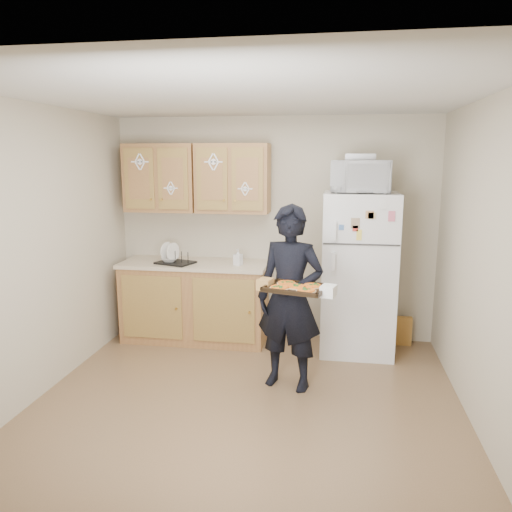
% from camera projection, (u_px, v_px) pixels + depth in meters
% --- Properties ---
extents(floor, '(3.60, 3.60, 0.00)m').
position_uv_depth(floor, '(245.00, 406.00, 4.18)').
color(floor, brown).
rests_on(floor, ground).
extents(ceiling, '(3.60, 3.60, 0.00)m').
position_uv_depth(ceiling, '(244.00, 96.00, 3.70)').
color(ceiling, silver).
rests_on(ceiling, wall_back).
extents(wall_back, '(3.60, 0.04, 2.50)m').
position_uv_depth(wall_back, '(274.00, 229.00, 5.68)').
color(wall_back, '#B6AB93').
rests_on(wall_back, floor).
extents(wall_front, '(3.60, 0.04, 2.50)m').
position_uv_depth(wall_front, '(170.00, 341.00, 2.20)').
color(wall_front, '#B6AB93').
rests_on(wall_front, floor).
extents(wall_left, '(0.04, 3.60, 2.50)m').
position_uv_depth(wall_left, '(36.00, 253.00, 4.23)').
color(wall_left, '#B6AB93').
rests_on(wall_left, floor).
extents(wall_right, '(0.04, 3.60, 2.50)m').
position_uv_depth(wall_right, '(486.00, 268.00, 3.66)').
color(wall_right, '#B6AB93').
rests_on(wall_right, floor).
extents(refrigerator, '(0.75, 0.70, 1.70)m').
position_uv_depth(refrigerator, '(358.00, 273.00, 5.25)').
color(refrigerator, white).
rests_on(refrigerator, floor).
extents(base_cabinet, '(1.60, 0.60, 0.86)m').
position_uv_depth(base_cabinet, '(195.00, 303.00, 5.67)').
color(base_cabinet, brown).
rests_on(base_cabinet, floor).
extents(countertop, '(1.64, 0.64, 0.04)m').
position_uv_depth(countertop, '(195.00, 264.00, 5.58)').
color(countertop, beige).
rests_on(countertop, base_cabinet).
extents(upper_cab_left, '(0.80, 0.33, 0.75)m').
position_uv_depth(upper_cab_left, '(161.00, 178.00, 5.59)').
color(upper_cab_left, brown).
rests_on(upper_cab_left, wall_back).
extents(upper_cab_right, '(0.80, 0.33, 0.75)m').
position_uv_depth(upper_cab_right, '(233.00, 178.00, 5.46)').
color(upper_cab_right, brown).
rests_on(upper_cab_right, wall_back).
extents(cereal_box, '(0.20, 0.07, 0.32)m').
position_uv_depth(cereal_box, '(402.00, 331.00, 5.54)').
color(cereal_box, gold).
rests_on(cereal_box, floor).
extents(person, '(0.68, 0.54, 1.66)m').
position_uv_depth(person, '(290.00, 298.00, 4.41)').
color(person, black).
rests_on(person, floor).
extents(baking_tray, '(0.56, 0.47, 0.04)m').
position_uv_depth(baking_tray, '(296.00, 289.00, 4.08)').
color(baking_tray, black).
rests_on(baking_tray, person).
extents(pizza_front_left, '(0.16, 0.16, 0.02)m').
position_uv_depth(pizza_front_left, '(279.00, 287.00, 4.05)').
color(pizza_front_left, orange).
rests_on(pizza_front_left, baking_tray).
extents(pizza_front_right, '(0.16, 0.16, 0.02)m').
position_uv_depth(pizza_front_right, '(306.00, 290.00, 3.96)').
color(pizza_front_right, orange).
rests_on(pizza_front_right, baking_tray).
extents(pizza_back_left, '(0.16, 0.16, 0.02)m').
position_uv_depth(pizza_back_left, '(286.00, 283.00, 4.20)').
color(pizza_back_left, orange).
rests_on(pizza_back_left, baking_tray).
extents(pizza_back_right, '(0.16, 0.16, 0.02)m').
position_uv_depth(pizza_back_right, '(312.00, 286.00, 4.11)').
color(pizza_back_right, orange).
rests_on(pizza_back_right, baking_tray).
extents(pizza_center, '(0.16, 0.16, 0.02)m').
position_uv_depth(pizza_center, '(296.00, 287.00, 4.08)').
color(pizza_center, orange).
rests_on(pizza_center, baking_tray).
extents(microwave, '(0.60, 0.41, 0.32)m').
position_uv_depth(microwave, '(360.00, 177.00, 5.01)').
color(microwave, white).
rests_on(microwave, refrigerator).
extents(foil_pan, '(0.30, 0.21, 0.06)m').
position_uv_depth(foil_pan, '(360.00, 157.00, 5.00)').
color(foil_pan, '#B8B9BF').
rests_on(foil_pan, microwave).
extents(dish_rack, '(0.46, 0.40, 0.15)m').
position_uv_depth(dish_rack, '(175.00, 257.00, 5.50)').
color(dish_rack, black).
rests_on(dish_rack, countertop).
extents(bowl, '(0.21, 0.21, 0.05)m').
position_uv_depth(bowl, '(170.00, 259.00, 5.51)').
color(bowl, silver).
rests_on(bowl, dish_rack).
extents(soap_bottle, '(0.10, 0.10, 0.18)m').
position_uv_depth(soap_bottle, '(238.00, 257.00, 5.41)').
color(soap_bottle, white).
rests_on(soap_bottle, countertop).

